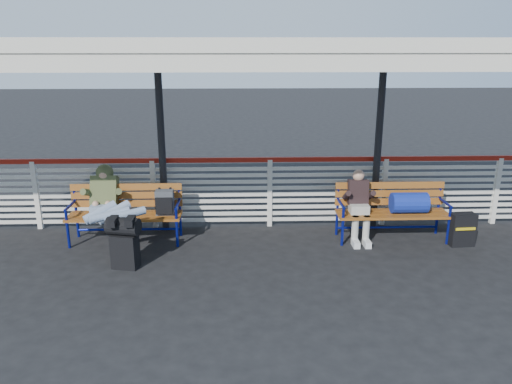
{
  "coord_description": "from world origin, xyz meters",
  "views": [
    {
      "loc": [
        -0.51,
        -6.38,
        3.1
      ],
      "look_at": [
        -0.27,
        1.0,
        0.89
      ],
      "focal_mm": 35.0,
      "sensor_mm": 36.0,
      "label": 1
    }
  ],
  "objects_px": {
    "bench_left": "(134,207)",
    "bench_right": "(400,205)",
    "suitcase_side": "(462,229)",
    "traveler_man": "(110,208)",
    "luggage_stack": "(124,241)",
    "companion_person": "(359,205)"
  },
  "relations": [
    {
      "from": "bench_left",
      "to": "bench_right",
      "type": "relative_size",
      "value": 1.0
    },
    {
      "from": "luggage_stack",
      "to": "traveler_man",
      "type": "distance_m",
      "value": 0.81
    },
    {
      "from": "bench_left",
      "to": "traveler_man",
      "type": "distance_m",
      "value": 0.47
    },
    {
      "from": "traveler_man",
      "to": "bench_left",
      "type": "bearing_deg",
      "value": 50.17
    },
    {
      "from": "bench_right",
      "to": "suitcase_side",
      "type": "xyz_separation_m",
      "value": [
        0.93,
        -0.31,
        -0.33
      ]
    },
    {
      "from": "bench_right",
      "to": "suitcase_side",
      "type": "bearing_deg",
      "value": -18.28
    },
    {
      "from": "bench_right",
      "to": "suitcase_side",
      "type": "height_order",
      "value": "bench_right"
    },
    {
      "from": "bench_right",
      "to": "traveler_man",
      "type": "height_order",
      "value": "traveler_man"
    },
    {
      "from": "bench_left",
      "to": "companion_person",
      "type": "relative_size",
      "value": 1.57
    },
    {
      "from": "bench_left",
      "to": "bench_right",
      "type": "distance_m",
      "value": 4.29
    },
    {
      "from": "bench_right",
      "to": "luggage_stack",
      "type": "bearing_deg",
      "value": -167.2
    },
    {
      "from": "traveler_man",
      "to": "luggage_stack",
      "type": "bearing_deg",
      "value": -63.3
    },
    {
      "from": "traveler_man",
      "to": "bench_right",
      "type": "bearing_deg",
      "value": 3.47
    },
    {
      "from": "bench_left",
      "to": "traveler_man",
      "type": "bearing_deg",
      "value": -129.83
    },
    {
      "from": "luggage_stack",
      "to": "suitcase_side",
      "type": "xyz_separation_m",
      "value": [
        5.17,
        0.66,
        -0.15
      ]
    },
    {
      "from": "luggage_stack",
      "to": "companion_person",
      "type": "relative_size",
      "value": 0.66
    },
    {
      "from": "luggage_stack",
      "to": "bench_left",
      "type": "distance_m",
      "value": 1.05
    },
    {
      "from": "traveler_man",
      "to": "companion_person",
      "type": "distance_m",
      "value": 3.93
    },
    {
      "from": "traveler_man",
      "to": "companion_person",
      "type": "height_order",
      "value": "traveler_man"
    },
    {
      "from": "bench_left",
      "to": "companion_person",
      "type": "distance_m",
      "value": 3.62
    },
    {
      "from": "luggage_stack",
      "to": "bench_right",
      "type": "distance_m",
      "value": 4.35
    },
    {
      "from": "traveler_man",
      "to": "companion_person",
      "type": "xyz_separation_m",
      "value": [
        3.91,
        0.27,
        -0.08
      ]
    }
  ]
}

